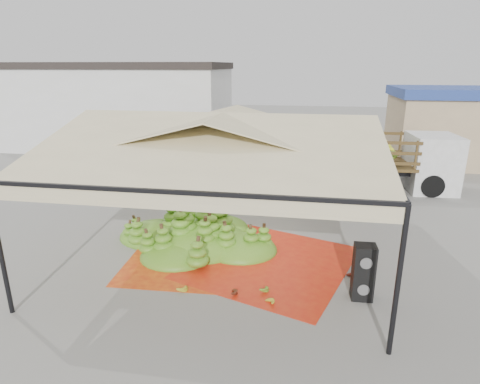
% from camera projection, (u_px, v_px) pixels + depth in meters
% --- Properties ---
extents(ground, '(90.00, 90.00, 0.00)m').
position_uv_depth(ground, '(225.00, 248.00, 12.01)').
color(ground, slate).
rests_on(ground, ground).
extents(canopy_tent, '(8.10, 8.10, 4.00)m').
position_uv_depth(canopy_tent, '(224.00, 139.00, 11.02)').
color(canopy_tent, black).
rests_on(canopy_tent, ground).
extents(building_white, '(14.30, 6.30, 5.40)m').
position_uv_depth(building_white, '(117.00, 106.00, 25.94)').
color(building_white, silver).
rests_on(building_white, ground).
extents(building_tan, '(6.30, 5.30, 4.10)m').
position_uv_depth(building_tan, '(450.00, 125.00, 22.02)').
color(building_tan, tan).
rests_on(building_tan, ground).
extents(tarp_left, '(4.07, 3.89, 0.01)m').
position_uv_depth(tarp_left, '(200.00, 257.00, 11.41)').
color(tarp_left, orange).
rests_on(tarp_left, ground).
extents(tarp_right, '(5.23, 5.35, 0.01)m').
position_uv_depth(tarp_right, '(270.00, 262.00, 11.13)').
color(tarp_right, red).
rests_on(tarp_right, ground).
extents(banana_heap, '(5.98, 5.22, 1.13)m').
position_uv_depth(banana_heap, '(198.00, 227.00, 12.12)').
color(banana_heap, '#477618').
rests_on(banana_heap, ground).
extents(hand_yellow_a, '(0.55, 0.51, 0.20)m').
position_uv_depth(hand_yellow_a, '(181.00, 286.00, 9.72)').
color(hand_yellow_a, gold).
rests_on(hand_yellow_a, ground).
extents(hand_yellow_b, '(0.50, 0.48, 0.17)m').
position_uv_depth(hand_yellow_b, '(268.00, 301.00, 9.14)').
color(hand_yellow_b, gold).
rests_on(hand_yellow_b, ground).
extents(hand_red_a, '(0.43, 0.37, 0.18)m').
position_uv_depth(hand_red_a, '(231.00, 291.00, 9.55)').
color(hand_red_a, '#502712').
rests_on(hand_red_a, ground).
extents(hand_red_b, '(0.62, 0.58, 0.23)m').
position_uv_depth(hand_red_b, '(350.00, 275.00, 10.22)').
color(hand_red_b, '#5C1B15').
rests_on(hand_red_b, ground).
extents(hand_green, '(0.52, 0.48, 0.19)m').
position_uv_depth(hand_green, '(262.00, 287.00, 9.71)').
color(hand_green, '#3E7518').
rests_on(hand_green, ground).
extents(hanging_bunches, '(3.24, 0.24, 0.20)m').
position_uv_depth(hanging_bunches, '(257.00, 172.00, 10.21)').
color(hanging_bunches, '#497819').
rests_on(hanging_bunches, ground).
extents(speaker_stack, '(0.50, 0.44, 1.35)m').
position_uv_depth(speaker_stack, '(363.00, 272.00, 9.24)').
color(speaker_stack, black).
rests_on(speaker_stack, ground).
extents(banana_leaves, '(0.96, 1.36, 3.70)m').
position_uv_depth(banana_leaves, '(195.00, 215.00, 14.61)').
color(banana_leaves, '#2E7C21').
rests_on(banana_leaves, ground).
extents(vendor, '(0.59, 0.44, 1.50)m').
position_uv_depth(vendor, '(260.00, 181.00, 16.18)').
color(vendor, gray).
rests_on(vendor, ground).
extents(truck_left, '(6.92, 2.58, 2.35)m').
position_uv_depth(truck_left, '(230.00, 147.00, 19.31)').
color(truck_left, '#502D1A').
rests_on(truck_left, ground).
extents(truck_right, '(7.16, 2.81, 2.41)m').
position_uv_depth(truck_right, '(377.00, 155.00, 17.45)').
color(truck_right, '#543E1C').
rests_on(truck_right, ground).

